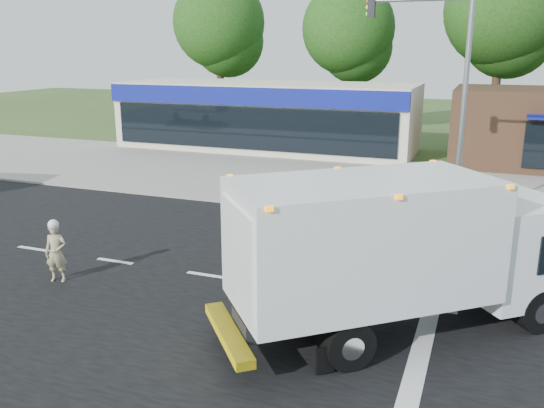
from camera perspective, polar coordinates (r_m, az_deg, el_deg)
The scene contains 10 objects.
ground at distance 14.99m, azimuth 3.92°, elevation -8.64°, with size 120.00×120.00×0.00m, color #385123.
road_asphalt at distance 14.99m, azimuth 3.92°, elevation -8.62°, with size 60.00×14.00×0.02m, color black.
sidewalk at distance 22.51m, azimuth 10.04°, elevation -0.44°, with size 60.00×2.40×0.12m, color gray.
parking_apron at distance 28.08m, azimuth 12.32°, elevation 2.46°, with size 60.00×9.00×0.02m, color gray.
lane_markings at distance 13.49m, azimuth 7.81°, elevation -11.51°, with size 55.20×7.00×0.01m.
ems_box_truck at distance 12.49m, azimuth 12.44°, elevation -3.98°, with size 7.66×6.91×3.51m.
emergency_worker at distance 16.31m, azimuth -20.62°, elevation -4.39°, with size 0.68×0.54×1.72m.
retail_strip_mall at distance 35.73m, azimuth -0.53°, elevation 8.75°, with size 18.00×6.20×4.00m.
traffic_signal_pole at distance 20.83m, azimuth 16.84°, elevation 11.49°, with size 3.51×0.25×8.00m.
background_trees at distance 41.59m, azimuth 14.86°, elevation 16.60°, with size 36.77×7.39×12.10m.
Camera 1 is at (3.91, -13.14, 6.06)m, focal length 38.00 mm.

